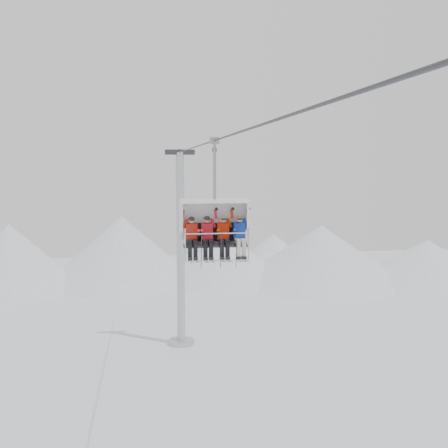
{
  "coord_description": "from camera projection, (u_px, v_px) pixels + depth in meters",
  "views": [
    {
      "loc": [
        -2.19,
        -16.05,
        12.57
      ],
      "look_at": [
        0.0,
        0.0,
        10.8
      ],
      "focal_mm": 45.0,
      "sensor_mm": 36.0,
      "label": 1
    }
  ],
  "objects": [
    {
      "name": "haul_cable",
      "position": [
        224.0,
        137.0,
        16.03
      ],
      "size": [
        0.06,
        50.0,
        0.06
      ],
      "primitive_type": "cylinder",
      "rotation": [
        1.57,
        0.0,
        0.0
      ],
      "color": "#323237",
      "rests_on": "lift_tower_left"
    },
    {
      "name": "lift_tower_right",
      "position": [
        181.0,
        262.0,
        38.51
      ],
      "size": [
        2.0,
        1.8,
        13.48
      ],
      "color": "#B1B4B9",
      "rests_on": "ground"
    },
    {
      "name": "chairlift_carrier",
      "position": [
        214.0,
        221.0,
        18.69
      ],
      "size": [
        2.24,
        1.17,
        3.98
      ],
      "color": "black",
      "rests_on": "haul_cable"
    },
    {
      "name": "skier_center_right",
      "position": [
        223.0,
        236.0,
        18.48
      ],
      "size": [
        0.38,
        1.69,
        1.54
      ],
      "color": "#B81C04",
      "rests_on": "chairlift_carrier"
    },
    {
      "name": "skier_far_right",
      "position": [
        240.0,
        235.0,
        18.55
      ],
      "size": [
        0.38,
        1.69,
        1.54
      ],
      "color": "#112D9D",
      "rests_on": "chairlift_carrier"
    },
    {
      "name": "skier_center_left",
      "position": [
        207.0,
        236.0,
        18.4
      ],
      "size": [
        0.38,
        1.69,
        1.54
      ],
      "color": "red",
      "rests_on": "chairlift_carrier"
    },
    {
      "name": "skier_far_left",
      "position": [
        192.0,
        236.0,
        18.33
      ],
      "size": [
        0.38,
        1.69,
        1.52
      ],
      "color": "red",
      "rests_on": "chairlift_carrier"
    },
    {
      "name": "ridgeline",
      "position": [
        154.0,
        257.0,
        58.36
      ],
      "size": [
        72.0,
        21.0,
        7.0
      ],
      "color": "white",
      "rests_on": "ground"
    }
  ]
}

